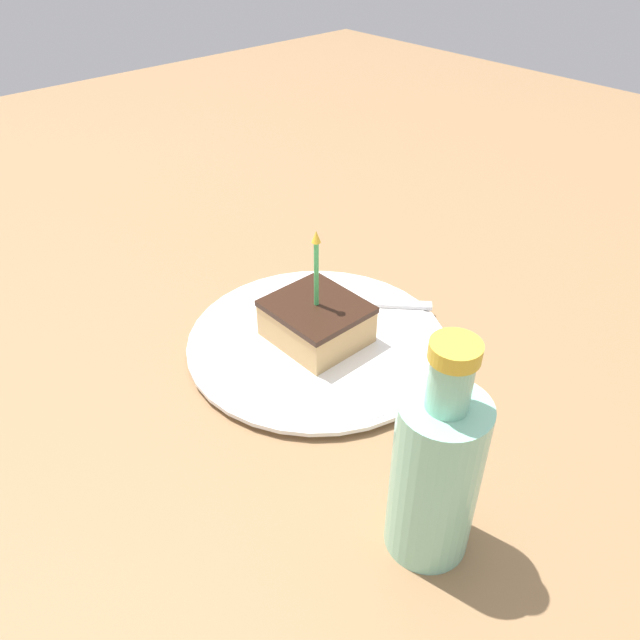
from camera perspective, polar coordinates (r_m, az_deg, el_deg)
name	(u,v)px	position (r m, az deg, el deg)	size (l,w,h in m)	color
ground_plane	(323,365)	(0.70, 0.30, -4.10)	(2.40, 2.40, 0.04)	olive
plate	(320,340)	(0.69, 0.00, -1.85)	(0.28, 0.28, 0.01)	white
cake_slice	(314,322)	(0.67, -0.60, -0.20)	(0.09, 0.10, 0.13)	tan
fork	(337,302)	(0.74, 1.55, 1.70)	(0.15, 0.15, 0.00)	silver
bottle	(436,471)	(0.47, 10.53, -13.46)	(0.06, 0.06, 0.20)	#8CD1B2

